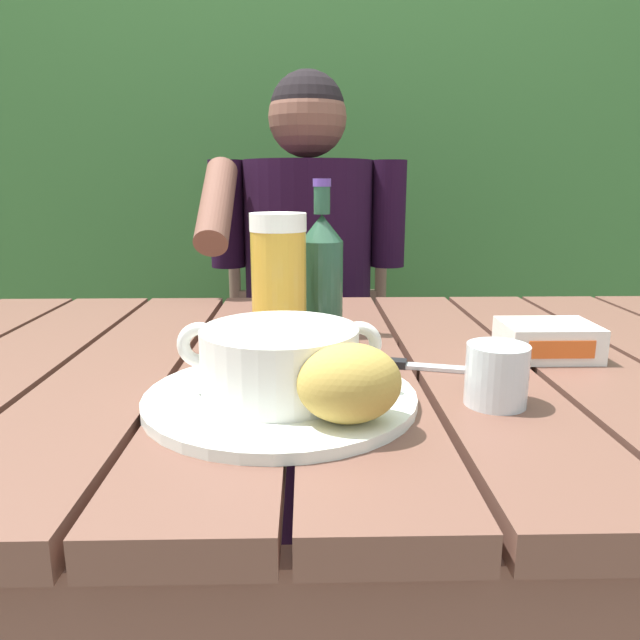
# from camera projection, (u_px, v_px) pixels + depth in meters

# --- Properties ---
(dining_table) EXTENTS (1.39, 0.85, 0.74)m
(dining_table) POSITION_uv_depth(u_px,v_px,m) (351.00, 417.00, 0.84)
(dining_table) COLOR brown
(dining_table) RESTS_ON ground_plane
(hedge_backdrop) EXTENTS (4.07, 0.88, 3.00)m
(hedge_backdrop) POSITION_uv_depth(u_px,v_px,m) (355.00, 135.00, 2.24)
(hedge_backdrop) COLOR #376832
(hedge_backdrop) RESTS_ON ground_plane
(chair_near_diner) EXTENTS (0.49, 0.47, 0.94)m
(chair_near_diner) POSITION_uv_depth(u_px,v_px,m) (308.00, 357.00, 1.72)
(chair_near_diner) COLOR brown
(chair_near_diner) RESTS_ON ground_plane
(person_eating) EXTENTS (0.48, 0.47, 1.24)m
(person_eating) POSITION_uv_depth(u_px,v_px,m) (307.00, 284.00, 1.47)
(person_eating) COLOR black
(person_eating) RESTS_ON ground_plane
(serving_plate) EXTENTS (0.30, 0.30, 0.01)m
(serving_plate) POSITION_uv_depth(u_px,v_px,m) (281.00, 398.00, 0.64)
(serving_plate) COLOR white
(serving_plate) RESTS_ON dining_table
(soup_bowl) EXTENTS (0.22, 0.17, 0.08)m
(soup_bowl) POSITION_uv_depth(u_px,v_px,m) (280.00, 359.00, 0.63)
(soup_bowl) COLOR white
(soup_bowl) RESTS_ON serving_plate
(bread_roll) EXTENTS (0.11, 0.09, 0.08)m
(bread_roll) POSITION_uv_depth(u_px,v_px,m) (349.00, 383.00, 0.56)
(bread_roll) COLOR gold
(bread_roll) RESTS_ON serving_plate
(beer_glass) EXTENTS (0.08, 0.08, 0.19)m
(beer_glass) POSITION_uv_depth(u_px,v_px,m) (279.00, 279.00, 0.86)
(beer_glass) COLOR gold
(beer_glass) RESTS_ON dining_table
(beer_bottle) EXTENTS (0.07, 0.07, 0.24)m
(beer_bottle) POSITION_uv_depth(u_px,v_px,m) (322.00, 272.00, 0.92)
(beer_bottle) COLOR #294F38
(beer_bottle) RESTS_ON dining_table
(water_glass_small) EXTENTS (0.07, 0.07, 0.07)m
(water_glass_small) POSITION_uv_depth(u_px,v_px,m) (497.00, 375.00, 0.63)
(water_glass_small) COLOR silver
(water_glass_small) RESTS_ON dining_table
(butter_tub) EXTENTS (0.13, 0.10, 0.05)m
(butter_tub) POSITION_uv_depth(u_px,v_px,m) (547.00, 340.00, 0.81)
(butter_tub) COLOR white
(butter_tub) RESTS_ON dining_table
(table_knife) EXTENTS (0.16, 0.06, 0.01)m
(table_knife) POSITION_uv_depth(u_px,v_px,m) (404.00, 365.00, 0.77)
(table_knife) COLOR silver
(table_knife) RESTS_ON dining_table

